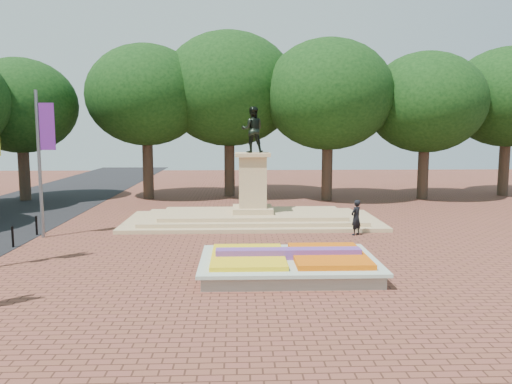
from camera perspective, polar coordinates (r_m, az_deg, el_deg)
ground at (r=20.10m, az=0.27°, el=-7.71°), size 90.00×90.00×0.00m
flower_bed at (r=18.15m, az=3.80°, el=-8.12°), size 6.30×4.30×0.91m
monument at (r=27.76m, az=-0.40°, el=-1.72°), size 14.00×6.00×6.40m
tree_row_back at (r=37.58m, az=2.76°, el=9.42°), size 44.80×8.80×10.43m
pedestrian at (r=24.97m, az=11.36°, el=-2.87°), size 0.76×0.73×1.75m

